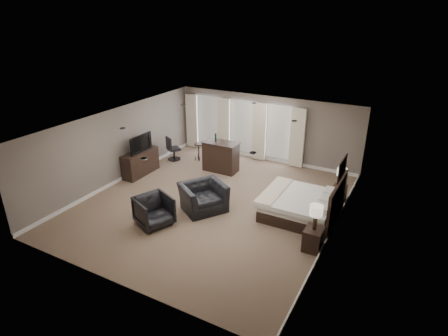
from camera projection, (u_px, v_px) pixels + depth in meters
The scene contains 16 objects.
room at pixel (212, 165), 11.31m from camera, with size 7.60×8.60×2.64m.
window_bay at pixel (242, 128), 15.11m from camera, with size 5.25×0.20×2.30m.
bed at pixel (298, 195), 10.89m from camera, with size 2.08×1.99×1.32m, color silver.
nightstand_near at pixel (313, 239), 9.48m from camera, with size 0.44×0.54×0.59m, color black.
nightstand_far at pixel (339, 194), 11.83m from camera, with size 0.40×0.49×0.53m, color black.
lamp_near at pixel (316, 218), 9.23m from camera, with size 0.33×0.33×0.67m, color beige.
lamp_far at pixel (341, 177), 11.60m from camera, with size 0.30×0.30×0.62m, color beige.
wall_art at pixel (342, 168), 9.97m from camera, with size 0.04×0.96×0.56m, color slate.
dresser at pixel (140, 163), 13.72m from camera, with size 0.50×1.55×0.90m, color black.
tv at pixel (139, 149), 13.51m from camera, with size 1.10×0.63×0.14m, color black.
armchair_near at pixel (203, 193), 11.26m from camera, with size 1.28×0.83×1.12m, color black.
armchair_far at pixel (154, 210), 10.50m from camera, with size 0.92×0.86×0.94m, color black.
bar_counter at pixel (221, 157), 13.95m from camera, with size 1.31×0.68×1.14m, color black.
bar_stool_left at pixel (199, 152), 15.01m from camera, with size 0.33×0.33×0.70m, color black.
bar_stool_right at pixel (233, 157), 14.54m from camera, with size 0.34×0.34×0.71m, color black.
desk_chair at pixel (174, 148), 15.00m from camera, with size 0.50×0.50×0.98m, color black.
Camera 1 is at (5.28, -8.99, 5.71)m, focal length 30.00 mm.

